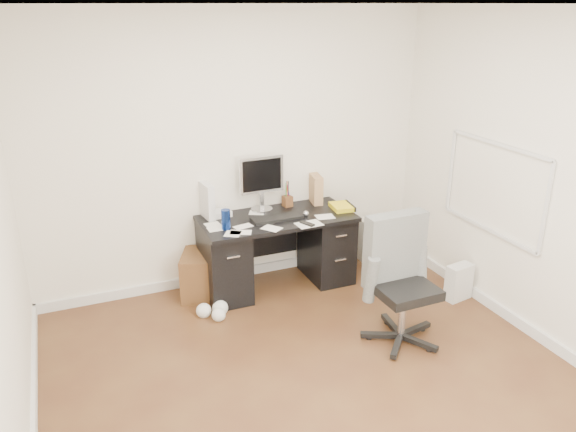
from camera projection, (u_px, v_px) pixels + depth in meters
name	position (u px, v px, depth m)	size (l,w,h in m)	color
ground	(321.00, 388.00, 4.21)	(4.00, 4.00, 0.00)	#452516
room_shell	(329.00, 175.00, 3.66)	(4.02, 4.02, 2.71)	silver
desk	(277.00, 249.00, 5.60)	(1.50, 0.70, 0.75)	black
loose_papers	(259.00, 221.00, 5.36)	(1.10, 0.60, 0.00)	silver
lcd_monitor	(261.00, 183.00, 5.54)	(0.45, 0.26, 0.57)	silver
keyboard	(277.00, 218.00, 5.40)	(0.50, 0.17, 0.03)	black
computer_mouse	(306.00, 214.00, 5.47)	(0.06, 0.06, 0.06)	silver
travel_mug	(226.00, 219.00, 5.14)	(0.08, 0.08, 0.19)	navy
white_binder	(206.00, 200.00, 5.41)	(0.14, 0.30, 0.34)	silver
magazine_file	(316.00, 189.00, 5.82)	(0.13, 0.25, 0.29)	#AB8253
pen_cup	(287.00, 194.00, 5.71)	(0.11, 0.11, 0.26)	#5A3419
yellow_book	(342.00, 207.00, 5.68)	(0.20, 0.26, 0.04)	yellow
paper_remote	(309.00, 223.00, 5.29)	(0.24, 0.19, 0.02)	silver
office_chair	(405.00, 283.00, 4.62)	(0.62, 0.62, 1.09)	#4D4F4D
pc_tower	(374.00, 244.00, 6.13)	(0.21, 0.48, 0.48)	#B3B0A2
shopping_bag	(459.00, 282.00, 5.42)	(0.26, 0.19, 0.36)	silver
wicker_basket	(206.00, 275.00, 5.47)	(0.44, 0.44, 0.44)	#4B2B16
desk_printer	(216.00, 280.00, 5.62)	(0.36, 0.30, 0.21)	slate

